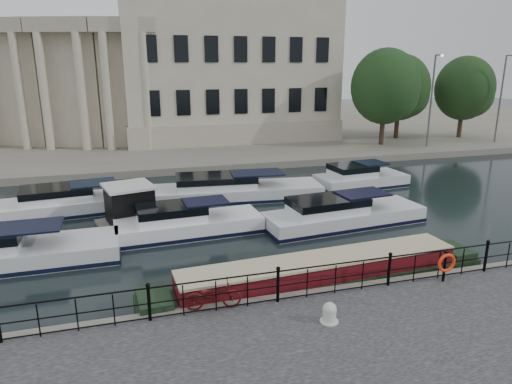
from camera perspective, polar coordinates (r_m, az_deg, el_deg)
ground_plane at (r=17.19m, az=0.25°, el=-11.57°), size 160.00×160.00×0.00m
far_bank at (r=54.35m, az=-11.48°, el=7.47°), size 120.00×42.00×0.55m
railing at (r=14.74m, az=2.76°, el=-11.29°), size 24.14×0.14×1.22m
civic_building at (r=49.46m, az=-12.66°, el=14.48°), size 53.55×31.84×16.85m
lamp_posts at (r=46.65m, az=24.92°, el=10.59°), size 8.24×1.55×8.07m
bicycle at (r=14.47m, az=-5.40°, el=-12.74°), size 1.81×0.79×0.92m
mooring_bollard at (r=14.02m, az=9.17°, el=-14.70°), size 0.55×0.55×0.62m
life_ring_post at (r=17.22m, az=22.70°, el=-8.21°), size 0.69×0.19×1.13m
narrowboat at (r=17.01m, az=8.07°, el=-10.69°), size 13.18×2.51×1.49m
harbour_hut at (r=23.66m, az=-15.50°, el=-1.86°), size 3.61×3.23×2.19m
cabin_cruisers at (r=24.31m, az=-7.01°, el=-2.36°), size 27.94×9.97×1.99m
trees at (r=47.39m, az=19.45°, el=11.97°), size 15.87×8.91×8.71m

